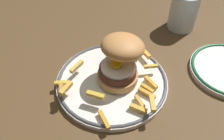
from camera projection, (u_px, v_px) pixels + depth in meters
ground_plane at (123, 102)px, 55.73cm from camera, size 110.08×104.40×4.00cm
dinner_plate at (112, 81)px, 56.47cm from camera, size 25.77×25.77×1.60cm
burger at (120, 59)px, 52.72cm from camera, size 11.93×12.71×11.18cm
fries_pile at (114, 86)px, 52.94cm from camera, size 22.97×24.37×2.90cm
water_glass at (183, 13)px, 69.48cm from camera, size 7.99×7.99×10.81cm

